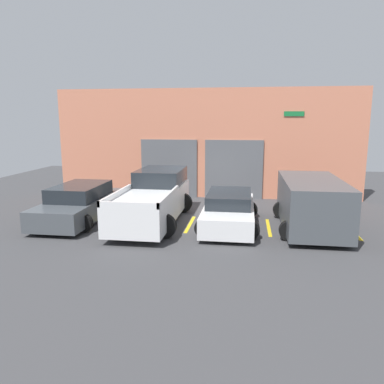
# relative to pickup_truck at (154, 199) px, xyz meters

# --- Properties ---
(ground_plane) EXTENTS (28.00, 28.00, 0.00)m
(ground_plane) POSITION_rel_pickup_truck_xyz_m (1.40, 1.64, -0.85)
(ground_plane) COLOR #3D3D3F
(shophouse_building) EXTENTS (14.74, 0.68, 5.21)m
(shophouse_building) POSITION_rel_pickup_truck_xyz_m (1.40, 4.93, 1.72)
(shophouse_building) COLOR #D17A5B
(shophouse_building) RESTS_ON ground
(pickup_truck) EXTENTS (2.45, 5.58, 1.80)m
(pickup_truck) POSITION_rel_pickup_truck_xyz_m (0.00, 0.00, 0.00)
(pickup_truck) COLOR white
(pickup_truck) RESTS_ON ground
(sedan_white) EXTENTS (2.09, 4.45, 1.21)m
(sedan_white) POSITION_rel_pickup_truck_xyz_m (2.80, -0.26, -0.28)
(sedan_white) COLOR white
(sedan_white) RESTS_ON ground
(sedan_side) EXTENTS (2.35, 4.48, 1.74)m
(sedan_side) POSITION_rel_pickup_truck_xyz_m (5.61, -0.28, 0.08)
(sedan_side) COLOR #474C51
(sedan_side) RESTS_ON ground
(van_right) EXTENTS (2.22, 4.73, 1.34)m
(van_right) POSITION_rel_pickup_truck_xyz_m (-2.80, -0.25, -0.22)
(van_right) COLOR #474C51
(van_right) RESTS_ON ground
(parking_stripe_far_left) EXTENTS (0.12, 2.20, 0.01)m
(parking_stripe_far_left) POSITION_rel_pickup_truck_xyz_m (-4.20, -0.28, -0.85)
(parking_stripe_far_left) COLOR gold
(parking_stripe_far_left) RESTS_ON ground
(parking_stripe_left) EXTENTS (0.12, 2.20, 0.01)m
(parking_stripe_left) POSITION_rel_pickup_truck_xyz_m (-1.40, -0.28, -0.85)
(parking_stripe_left) COLOR gold
(parking_stripe_left) RESTS_ON ground
(parking_stripe_centre) EXTENTS (0.12, 2.20, 0.01)m
(parking_stripe_centre) POSITION_rel_pickup_truck_xyz_m (1.40, -0.28, -0.85)
(parking_stripe_centre) COLOR gold
(parking_stripe_centre) RESTS_ON ground
(parking_stripe_right) EXTENTS (0.12, 2.20, 0.01)m
(parking_stripe_right) POSITION_rel_pickup_truck_xyz_m (4.20, -0.28, -0.85)
(parking_stripe_right) COLOR gold
(parking_stripe_right) RESTS_ON ground
(parking_stripe_far_right) EXTENTS (0.12, 2.20, 0.01)m
(parking_stripe_far_right) POSITION_rel_pickup_truck_xyz_m (7.01, -0.28, -0.85)
(parking_stripe_far_right) COLOR gold
(parking_stripe_far_right) RESTS_ON ground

